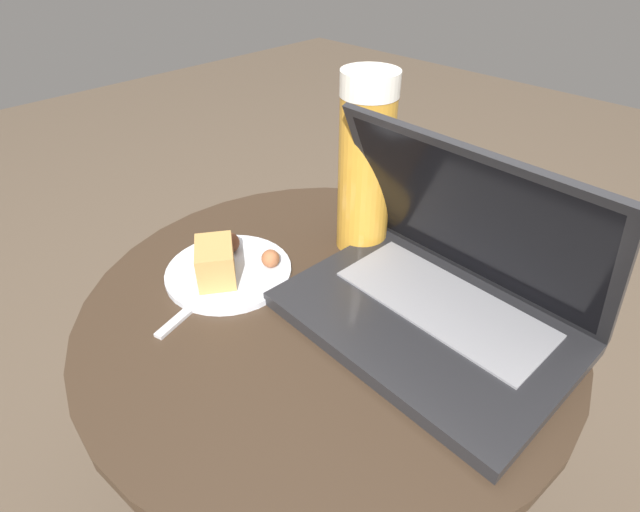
# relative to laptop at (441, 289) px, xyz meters

# --- Properties ---
(table) EXTENTS (0.64, 0.64, 0.57)m
(table) POSITION_rel_laptop_xyz_m (-0.12, -0.07, -0.20)
(table) COLOR #515156
(table) RESTS_ON ground_plane
(laptop) EXTENTS (0.35, 0.25, 0.23)m
(laptop) POSITION_rel_laptop_xyz_m (0.00, 0.00, 0.00)
(laptop) COLOR #232326
(laptop) RESTS_ON table
(beer_glass) EXTENTS (0.08, 0.08, 0.26)m
(beer_glass) POSITION_rel_laptop_xyz_m (-0.18, 0.06, 0.08)
(beer_glass) COLOR gold
(beer_glass) RESTS_ON table
(snack_plate) EXTENTS (0.17, 0.17, 0.06)m
(snack_plate) POSITION_rel_laptop_xyz_m (-0.26, -0.13, -0.03)
(snack_plate) COLOR silver
(snack_plate) RESTS_ON table
(fork) EXTENTS (0.07, 0.19, 0.00)m
(fork) POSITION_rel_laptop_xyz_m (-0.25, -0.16, -0.05)
(fork) COLOR silver
(fork) RESTS_ON table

